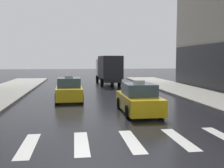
# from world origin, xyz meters

# --- Properties ---
(crosswalk_markings) EXTENTS (11.30, 2.80, 0.01)m
(crosswalk_markings) POSITION_xyz_m (-0.00, 3.00, 0.00)
(crosswalk_markings) COLOR silver
(crosswalk_markings) RESTS_ON ground
(taxi_lead) EXTENTS (1.94, 4.54, 1.80)m
(taxi_lead) POSITION_xyz_m (1.50, 8.10, 0.72)
(taxi_lead) COLOR yellow
(taxi_lead) RESTS_ON ground
(taxi_second) EXTENTS (2.02, 4.58, 1.80)m
(taxi_second) POSITION_xyz_m (-2.41, 13.36, 0.72)
(taxi_second) COLOR yellow
(taxi_second) RESTS_ON ground
(box_truck) EXTENTS (2.46, 7.60, 3.35)m
(box_truck) POSITION_xyz_m (2.01, 25.20, 1.85)
(box_truck) COLOR #2D2D2D
(box_truck) RESTS_ON ground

